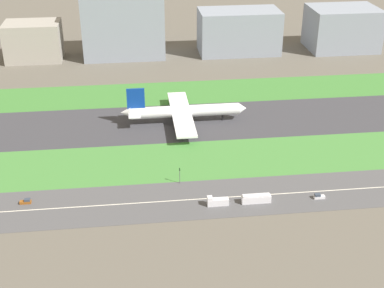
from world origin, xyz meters
TOP-DOWN VIEW (x-y plane):
  - ground_plane at (0.00, 0.00)m, footprint 800.00×800.00m
  - runway at (0.00, 0.00)m, footprint 280.00×46.00m
  - grass_median_north at (0.00, 41.00)m, footprint 280.00×36.00m
  - grass_median_south at (0.00, -41.00)m, footprint 280.00×36.00m
  - highway at (0.00, -73.00)m, footprint 280.00×28.00m
  - highway_centerline at (0.00, -73.00)m, footprint 266.00×0.50m
  - airliner at (-0.34, 0.00)m, footprint 65.00×56.00m
  - bus_0 at (21.08, -78.00)m, footprint 11.60×2.50m
  - car_1 at (-68.98, -68.00)m, footprint 4.40×1.80m
  - truck_0 at (5.55, -78.00)m, footprint 8.40×2.50m
  - car_2 at (46.64, -78.00)m, footprint 4.40×1.80m
  - traffic_light at (-7.38, -60.01)m, footprint 0.36×0.50m
  - terminal_building at (-90.00, 114.00)m, footprint 37.08×25.82m
  - hangar_building at (-28.89, 114.00)m, footprint 54.91×28.57m
  - office_tower at (51.54, 114.00)m, footprint 55.98×29.98m
  - cargo_warehouse at (127.01, 114.00)m, footprint 47.96×35.99m
  - fuel_tank_west at (-26.82, 159.00)m, footprint 18.84×18.84m

SIDE VIEW (x-z plane):
  - ground_plane at x=0.00m, z-range 0.00..0.00m
  - runway at x=0.00m, z-range 0.00..0.10m
  - grass_median_north at x=0.00m, z-range 0.00..0.10m
  - grass_median_south at x=0.00m, z-range 0.00..0.10m
  - highway at x=0.00m, z-range 0.00..0.10m
  - highway_centerline at x=0.00m, z-range 0.10..0.11m
  - car_1 at x=-68.98m, z-range -0.08..1.92m
  - car_2 at x=46.64m, z-range -0.08..1.92m
  - truck_0 at x=5.55m, z-range -0.33..3.67m
  - bus_0 at x=21.08m, z-range 0.07..3.57m
  - traffic_light at x=-7.38m, z-range 0.69..7.89m
  - airliner at x=-0.34m, z-range -3.62..16.08m
  - fuel_tank_west at x=-26.82m, z-range 0.00..17.55m
  - terminal_building at x=-90.00m, z-range 0.00..25.60m
  - cargo_warehouse at x=127.01m, z-range 0.00..29.63m
  - office_tower at x=51.54m, z-range 0.00..29.90m
  - hangar_building at x=-28.89m, z-range 0.00..48.21m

